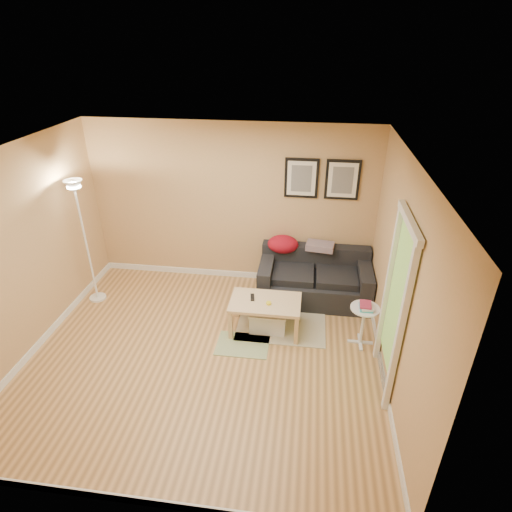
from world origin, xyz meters
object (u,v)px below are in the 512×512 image
side_table (362,326)px  coffee_table (265,315)px  book_stack (366,306)px  sofa (315,277)px  storage_bin (268,320)px  floor_lamp (87,247)px

side_table → coffee_table: bearing=174.9°
side_table → book_stack: 0.33m
coffee_table → book_stack: 1.37m
sofa → coffee_table: sofa is taller
storage_bin → side_table: bearing=-6.3°
sofa → storage_bin: (-0.62, -0.88, -0.22)m
storage_bin → book_stack: (1.27, -0.15, 0.46)m
sofa → book_stack: bearing=-57.8°
side_table → book_stack: size_ratio=2.68×
coffee_table → side_table: size_ratio=1.66×
sofa → floor_lamp: bearing=-171.8°
sofa → book_stack: (0.65, -1.03, 0.24)m
book_stack → storage_bin: bearing=-167.3°
floor_lamp → sofa: bearing=8.2°
side_table → floor_lamp: 4.10m
book_stack → floor_lamp: bearing=-168.3°
sofa → book_stack: size_ratio=7.83×
coffee_table → floor_lamp: size_ratio=0.49×
coffee_table → book_stack: (1.31, -0.13, 0.38)m
storage_bin → book_stack: size_ratio=2.35×
sofa → storage_bin: sofa is taller
sofa → side_table: 1.21m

